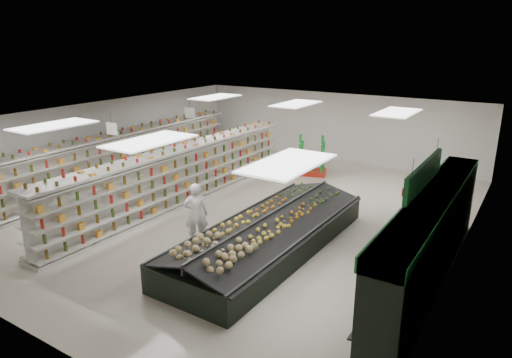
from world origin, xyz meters
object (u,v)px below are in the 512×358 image
Objects in this scene: produce_island at (269,233)px; shopper_background at (216,158)px; gondola_center at (181,178)px; soda_endcap at (312,156)px; shopper_main at (196,214)px; gondola_left at (129,158)px.

shopper_background reaches higher than produce_island.
gondola_center is 7.15× the size of soda_endcap.
shopper_main is 6.69m from shopper_background.
soda_endcap is (-2.21, 7.26, 0.31)m from produce_island.
gondola_center is 4.85m from produce_island.
soda_endcap is at bearing 68.20° from gondola_center.
shopper_background is (-0.93, 3.24, -0.13)m from gondola_center.
gondola_center is (3.67, -0.96, -0.01)m from gondola_left.
gondola_left is 7.16m from shopper_main.
gondola_left is 8.63m from produce_island.
gondola_left is at bearing 162.89° from produce_island.
produce_island is 7.60m from soda_endcap.
soda_endcap reaches higher than produce_island.
shopper_main reaches higher than shopper_background.
gondola_center is at bearing -78.23° from shopper_main.
gondola_left is at bearing 166.05° from gondola_center.
soda_endcap is (6.02, 4.73, -0.15)m from gondola_left.
gondola_center is at bearing -112.51° from soda_endcap.
gondola_center is 6.16m from soda_endcap.
gondola_center is 3.37m from shopper_background.
shopper_main reaches higher than produce_island.
shopper_background is (-3.28, -2.45, 0.01)m from soda_endcap.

